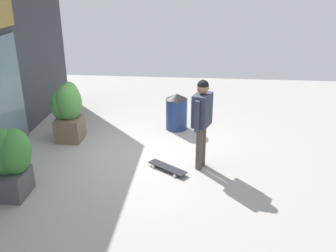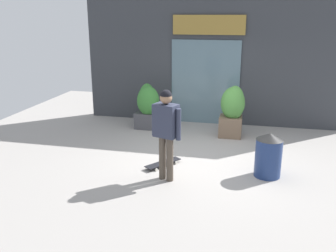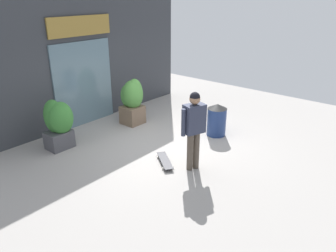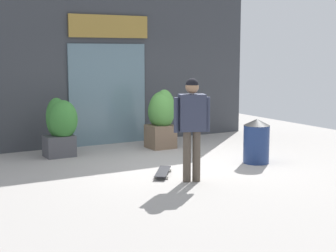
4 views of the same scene
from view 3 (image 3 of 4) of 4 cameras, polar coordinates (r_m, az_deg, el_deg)
name	(u,v)px [view 3 (image 3 of 4)]	position (r m, az deg, el deg)	size (l,w,h in m)	color
ground_plane	(163,147)	(7.94, -0.80, -3.62)	(12.00, 12.00, 0.00)	#9E9993
building_facade	(84,53)	(9.39, -14.52, 12.30)	(7.14, 0.31, 3.94)	#383A3F
skateboarder	(194,123)	(6.58, 4.58, 0.45)	(0.57, 0.38, 1.69)	#4C4238
skateboard	(165,161)	(7.18, -0.54, -6.07)	(0.64, 0.78, 0.08)	black
planter_box_left	(132,99)	(9.18, -6.26, 4.75)	(0.60, 0.65, 1.29)	brown
planter_box_right	(58,122)	(8.08, -18.70, 0.67)	(0.66, 0.71, 1.19)	#47474C
trash_bin	(217,120)	(8.52, 8.52, 1.13)	(0.50, 0.50, 0.85)	navy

